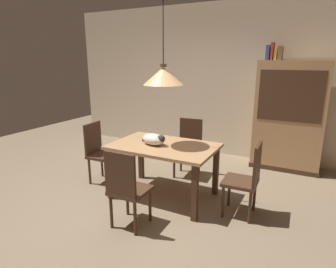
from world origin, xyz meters
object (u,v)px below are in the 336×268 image
(chair_right_side, at_px, (247,177))
(chair_far_back, at_px, (189,145))
(book_brown_thick, at_px, (280,53))
(book_blue_wide, at_px, (268,53))
(chair_near_front, at_px, (126,186))
(book_red_tall, at_px, (273,51))
(cat_sleeping, at_px, (154,139))
(hutch_bookcase, at_px, (289,119))
(dining_table, at_px, (164,152))
(chair_left_side, at_px, (99,150))
(book_yellow_short, at_px, (276,54))
(pendant_lamp, at_px, (163,76))

(chair_right_side, bearing_deg, chair_far_back, 142.35)
(chair_far_back, relative_size, book_brown_thick, 3.88)
(chair_right_side, bearing_deg, book_blue_wide, 94.98)
(chair_near_front, xyz_separation_m, book_red_tall, (1.02, 2.78, 1.48))
(book_brown_thick, bearing_deg, cat_sleeping, -122.96)
(chair_near_front, relative_size, book_red_tall, 3.32)
(chair_right_side, bearing_deg, book_red_tall, 93.10)
(chair_near_front, distance_m, book_blue_wide, 3.29)
(chair_near_front, relative_size, book_brown_thick, 3.88)
(hutch_bookcase, xyz_separation_m, book_red_tall, (-0.36, 0.00, 1.10))
(chair_far_back, height_order, cat_sleeping, chair_far_back)
(chair_far_back, height_order, chair_right_side, same)
(chair_right_side, distance_m, cat_sleeping, 1.29)
(dining_table, relative_size, chair_right_side, 1.51)
(dining_table, distance_m, chair_right_side, 1.14)
(book_blue_wide, bearing_deg, book_red_tall, 0.00)
(cat_sleeping, bearing_deg, book_blue_wide, 61.11)
(chair_near_front, xyz_separation_m, hutch_bookcase, (1.38, 2.78, 0.38))
(cat_sleeping, bearing_deg, hutch_bookcase, 52.47)
(chair_left_side, height_order, book_blue_wide, book_blue_wide)
(book_red_tall, bearing_deg, chair_near_front, -110.21)
(book_blue_wide, bearing_deg, book_brown_thick, 0.00)
(book_blue_wide, distance_m, book_yellow_short, 0.12)
(book_red_tall, bearing_deg, chair_far_back, -135.16)
(book_red_tall, bearing_deg, pendant_lamp, -118.30)
(chair_right_side, distance_m, book_yellow_short, 2.38)
(book_blue_wide, height_order, book_yellow_short, book_blue_wide)
(chair_right_side, height_order, book_brown_thick, book_brown_thick)
(book_yellow_short, bearing_deg, chair_near_front, -111.24)
(book_yellow_short, bearing_deg, book_blue_wide, 180.00)
(chair_near_front, distance_m, cat_sleeping, 0.89)
(chair_left_side, xyz_separation_m, book_blue_wide, (2.09, 1.91, 1.46))
(chair_far_back, bearing_deg, chair_right_side, -37.65)
(book_red_tall, bearing_deg, book_blue_wide, 180.00)
(chair_far_back, distance_m, book_yellow_short, 2.07)
(chair_near_front, bearing_deg, chair_far_back, 90.25)
(chair_near_front, height_order, book_yellow_short, book_yellow_short)
(book_brown_thick, bearing_deg, pendant_lamp, -121.16)
(dining_table, distance_m, chair_left_side, 1.14)
(chair_far_back, distance_m, chair_right_side, 1.43)
(book_blue_wide, bearing_deg, hutch_bookcase, -0.20)
(chair_right_side, distance_m, book_brown_thick, 2.39)
(chair_near_front, bearing_deg, dining_table, 90.07)
(chair_near_front, height_order, book_blue_wide, book_blue_wide)
(chair_right_side, relative_size, book_blue_wide, 3.88)
(hutch_bookcase, bearing_deg, chair_near_front, -116.45)
(book_red_tall, xyz_separation_m, book_yellow_short, (0.06, 0.00, -0.05))
(hutch_bookcase, bearing_deg, book_brown_thick, 179.63)
(chair_left_side, distance_m, book_blue_wide, 3.19)
(dining_table, distance_m, cat_sleeping, 0.22)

